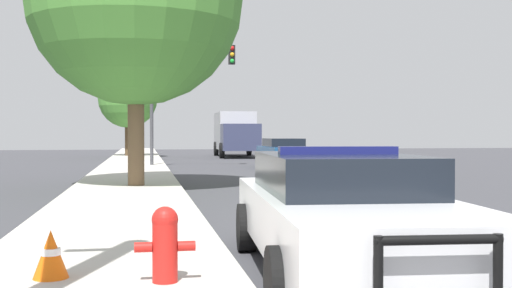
# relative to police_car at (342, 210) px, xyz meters

# --- Properties ---
(ground_plane) EXTENTS (110.00, 110.00, 0.00)m
(ground_plane) POSITION_rel_police_car_xyz_m (2.45, 0.77, -0.73)
(ground_plane) COLOR #3D3D42
(sidewalk_left) EXTENTS (3.00, 110.00, 0.13)m
(sidewalk_left) POSITION_rel_police_car_xyz_m (-2.65, 0.77, -0.67)
(sidewalk_left) COLOR #BCB7AD
(sidewalk_left) RESTS_ON ground_plane
(police_car) EXTENTS (2.37, 5.46, 1.45)m
(police_car) POSITION_rel_police_car_xyz_m (0.00, 0.00, 0.00)
(police_car) COLOR white
(police_car) RESTS_ON ground_plane
(fire_hydrant) EXTENTS (0.60, 0.26, 0.75)m
(fire_hydrant) POSITION_rel_police_car_xyz_m (-1.99, -0.55, -0.20)
(fire_hydrant) COLOR red
(fire_hydrant) RESTS_ON sidewalk_left
(traffic_light) EXTENTS (3.96, 0.35, 5.74)m
(traffic_light) POSITION_rel_police_car_xyz_m (-0.31, 22.99, 3.44)
(traffic_light) COLOR #424247
(traffic_light) RESTS_ON sidewalk_left
(car_background_oncoming) EXTENTS (2.02, 4.40, 1.35)m
(car_background_oncoming) POSITION_rel_police_car_xyz_m (4.20, 21.85, -0.00)
(car_background_oncoming) COLOR navy
(car_background_oncoming) RESTS_ON ground_plane
(box_truck) EXTENTS (2.82, 7.88, 3.00)m
(box_truck) POSITION_rel_police_car_xyz_m (3.98, 36.01, 0.90)
(box_truck) COLOR #333856
(box_truck) RESTS_ON ground_plane
(tree_sidewalk_far) EXTENTS (3.80, 3.80, 5.60)m
(tree_sidewalk_far) POSITION_rel_police_car_xyz_m (-3.14, 35.43, 3.09)
(tree_sidewalk_far) COLOR #4C3823
(tree_sidewalk_far) RESTS_ON sidewalk_left
(traffic_cone) EXTENTS (0.36, 0.36, 0.49)m
(traffic_cone) POSITION_rel_police_car_xyz_m (-3.13, -0.18, -0.36)
(traffic_cone) COLOR orange
(traffic_cone) RESTS_ON sidewalk_left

